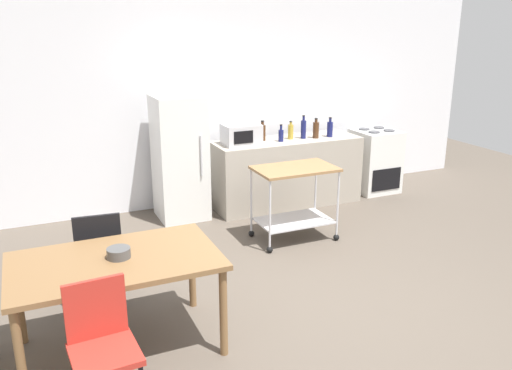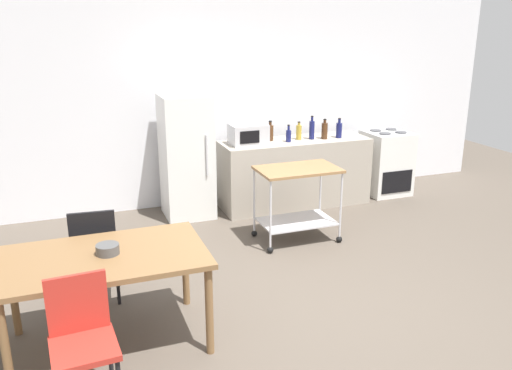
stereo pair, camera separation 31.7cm
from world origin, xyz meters
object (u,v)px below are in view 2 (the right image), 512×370
at_px(stove_oven, 386,163).
at_px(fruit_bowl, 108,249).
at_px(dining_table, 105,265).
at_px(bottle_vinegar, 339,130).
at_px(chair_black, 95,248).
at_px(bottle_wine, 312,129).
at_px(bottle_sparkling_water, 289,135).
at_px(refrigerator, 187,157).
at_px(kitchen_cart, 297,192).
at_px(microwave, 248,134).
at_px(bottle_olive_oil, 325,130).
at_px(chair_red, 82,336).
at_px(bottle_hot_sauce, 270,132).
at_px(bottle_soda, 299,132).

distance_m(stove_oven, fruit_bowl, 4.82).
bearing_deg(dining_table, bottle_vinegar, 36.34).
bearing_deg(stove_oven, bottle_vinegar, -173.75).
bearing_deg(chair_black, bottle_wine, -143.90).
xyz_separation_m(chair_black, bottle_sparkling_water, (2.59, 1.72, 0.47)).
relative_size(refrigerator, kitchen_cart, 1.70).
bearing_deg(fruit_bowl, microwave, 51.16).
distance_m(bottle_wine, bottle_olive_oil, 0.17).
bearing_deg(bottle_olive_oil, dining_table, -141.74).
relative_size(refrigerator, fruit_bowl, 9.04).
bearing_deg(bottle_wine, chair_red, -134.81).
relative_size(bottle_sparkling_water, bottle_olive_oil, 0.84).
height_order(bottle_hot_sauce, bottle_wine, bottle_wine).
bearing_deg(bottle_soda, chair_black, -146.97).
bearing_deg(kitchen_cart, chair_black, -163.45).
height_order(kitchen_cart, bottle_sparkling_water, bottle_sparkling_water).
height_order(bottle_hot_sauce, bottle_sparkling_water, bottle_hot_sauce).
xyz_separation_m(chair_red, bottle_sparkling_water, (2.76, 3.09, 0.47)).
xyz_separation_m(bottle_soda, bottle_vinegar, (0.55, -0.09, 0.01)).
height_order(microwave, bottle_sparkling_water, microwave).
bearing_deg(bottle_wine, bottle_olive_oil, -15.34).
distance_m(kitchen_cart, bottle_wine, 1.38).
relative_size(stove_oven, bottle_vinegar, 3.47).
bearing_deg(refrigerator, bottle_sparkling_water, -7.40).
bearing_deg(microwave, fruit_bowl, -128.84).
xyz_separation_m(bottle_olive_oil, fruit_bowl, (-3.04, -2.42, -0.23)).
xyz_separation_m(kitchen_cart, bottle_hot_sauce, (0.15, 1.21, 0.44)).
bearing_deg(bottle_soda, microwave, -176.92).
relative_size(dining_table, bottle_sparkling_water, 6.69).
distance_m(dining_table, fruit_bowl, 0.12).
relative_size(chair_red, refrigerator, 0.57).
bearing_deg(fruit_bowl, chair_black, 95.36).
xyz_separation_m(refrigerator, bottle_hot_sauce, (1.13, -0.01, 0.23)).
bearing_deg(kitchen_cart, refrigerator, 128.58).
distance_m(dining_table, bottle_wine, 3.83).
distance_m(chair_red, fruit_bowl, 0.77).
relative_size(chair_black, refrigerator, 0.57).
xyz_separation_m(dining_table, chair_red, (-0.21, -0.67, -0.15)).
bearing_deg(bottle_olive_oil, bottle_sparkling_water, -179.81).
bearing_deg(stove_oven, bottle_hot_sauce, 177.84).
height_order(dining_table, microwave, microwave).
distance_m(bottle_vinegar, fruit_bowl, 4.06).
xyz_separation_m(bottle_soda, bottle_wine, (0.17, -0.04, 0.03)).
relative_size(stove_oven, kitchen_cart, 1.01).
bearing_deg(chair_red, stove_oven, 32.48).
distance_m(chair_red, bottle_hot_sauce, 4.17).
height_order(dining_table, refrigerator, refrigerator).
xyz_separation_m(chair_black, kitchen_cart, (2.24, 0.67, 0.05)).
xyz_separation_m(bottle_sparkling_water, fruit_bowl, (-2.52, -2.41, -0.20)).
xyz_separation_m(bottle_soda, fruit_bowl, (-2.71, -2.50, -0.21)).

